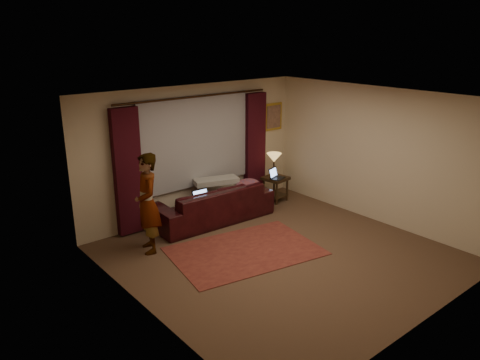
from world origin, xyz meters
The scene contains 20 objects.
floor centered at (0.00, 0.00, -0.01)m, with size 5.00×5.00×0.01m, color brown.
ceiling centered at (0.00, 0.00, 2.60)m, with size 5.00×5.00×0.02m, color silver.
wall_back centered at (0.00, 2.50, 1.30)m, with size 5.00×0.02×2.60m, color beige.
wall_front centered at (0.00, -2.50, 1.30)m, with size 5.00×0.02×2.60m, color beige.
wall_left centered at (-2.50, 0.00, 1.30)m, with size 0.02×5.00×2.60m, color beige.
wall_right centered at (2.50, 0.00, 1.30)m, with size 0.02×5.00×2.60m, color beige.
sheer_curtain centered at (0.00, 2.44, 1.50)m, with size 2.50×0.05×1.80m, color #9999A0.
drape_left centered at (-1.50, 2.39, 1.18)m, with size 0.50×0.14×2.30m, color #330912.
drape_right centered at (1.50, 2.39, 1.18)m, with size 0.50×0.14×2.30m, color #330912.
curtain_rod centered at (0.00, 2.39, 2.38)m, with size 0.04×0.04×3.40m, color black.
picture_frame centered at (2.10, 2.47, 1.75)m, with size 0.50×0.04×0.60m, color gold.
sofa centered at (0.01, 1.95, 0.49)m, with size 2.41×1.04×0.97m, color black.
throw_blanket centered at (0.26, 2.14, 0.98)m, with size 0.88×0.35×0.10m, color #A09E99.
clothing_pile centered at (0.78, 1.79, 0.60)m, with size 0.55×0.42×0.23m, color brown.
laptop_sofa centered at (-0.32, 1.75, 0.61)m, with size 0.34×0.37×0.24m, color black, non-canonical shape.
area_rug centered at (-0.37, 0.50, 0.01)m, with size 2.44×1.63×0.01m, color maroon.
end_table centered at (1.74, 1.97, 0.27)m, with size 0.47×0.47×0.54m, color black.
tiffany_lamp centered at (1.74, 2.03, 0.80)m, with size 0.32×0.32×0.51m, color olive, non-canonical shape.
laptop_table centered at (1.68, 1.85, 0.66)m, with size 0.31×0.34×0.23m, color black, non-canonical shape.
person centered at (-1.59, 1.56, 0.85)m, with size 0.50×0.50×1.70m, color #A09E99.
Camera 1 is at (-5.02, -4.98, 3.59)m, focal length 35.00 mm.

